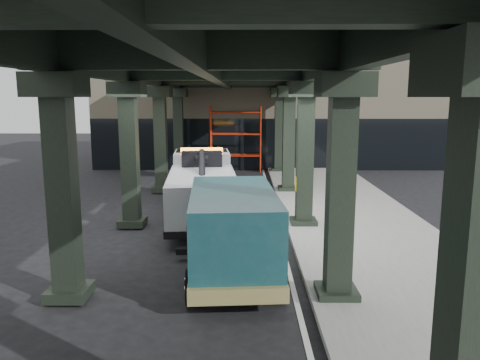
{
  "coord_description": "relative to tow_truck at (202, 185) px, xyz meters",
  "views": [
    {
      "loc": [
        0.54,
        -13.87,
        4.5
      ],
      "look_at": [
        0.38,
        1.89,
        1.7
      ],
      "focal_mm": 35.0,
      "sensor_mm": 36.0,
      "label": 1
    }
  ],
  "objects": [
    {
      "name": "tow_truck",
      "position": [
        0.0,
        0.0,
        0.0
      ],
      "size": [
        2.93,
        8.11,
        2.61
      ],
      "rotation": [
        0.0,
        0.0,
        0.09
      ],
      "color": "black",
      "rests_on": "ground"
    },
    {
      "name": "building",
      "position": [
        3.04,
        16.76,
        2.73
      ],
      "size": [
        22.0,
        10.0,
        8.0
      ],
      "primitive_type": "cube",
      "color": "#C6B793",
      "rests_on": "ground"
    },
    {
      "name": "scaffolding",
      "position": [
        1.04,
        11.41,
        0.84
      ],
      "size": [
        3.08,
        0.88,
        4.0
      ],
      "color": "red",
      "rests_on": "ground"
    },
    {
      "name": "ground",
      "position": [
        1.04,
        -3.24,
        -1.27
      ],
      "size": [
        90.0,
        90.0,
        0.0
      ],
      "primitive_type": "plane",
      "color": "black",
      "rests_on": "ground"
    },
    {
      "name": "lane_stripe",
      "position": [
        2.74,
        -1.24,
        -1.27
      ],
      "size": [
        0.12,
        38.0,
        0.01
      ],
      "primitive_type": "cube",
      "color": "silver",
      "rests_on": "ground"
    },
    {
      "name": "sidewalk",
      "position": [
        5.54,
        -1.24,
        -1.2
      ],
      "size": [
        5.0,
        40.0,
        0.15
      ],
      "primitive_type": "cube",
      "color": "gray",
      "rests_on": "ground"
    },
    {
      "name": "viaduct",
      "position": [
        0.64,
        -1.24,
        4.19
      ],
      "size": [
        7.4,
        32.0,
        6.4
      ],
      "color": "black",
      "rests_on": "ground"
    },
    {
      "name": "towed_van",
      "position": [
        1.27,
        -5.65,
        -0.06
      ],
      "size": [
        2.56,
        5.68,
        2.25
      ],
      "rotation": [
        0.0,
        0.0,
        0.07
      ],
      "color": "#123C42",
      "rests_on": "ground"
    }
  ]
}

